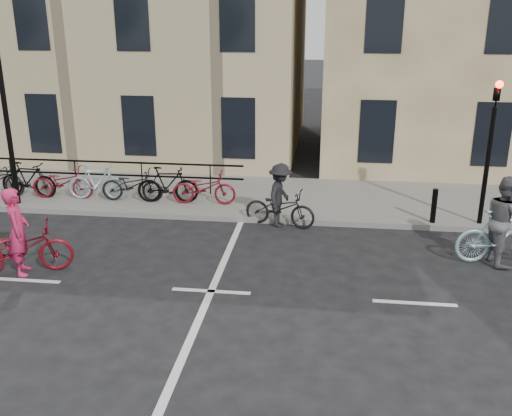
# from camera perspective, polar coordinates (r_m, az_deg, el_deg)

# --- Properties ---
(ground) EXTENTS (120.00, 120.00, 0.00)m
(ground) POSITION_cam_1_polar(r_m,az_deg,el_deg) (11.61, -4.51, -8.31)
(ground) COLOR black
(ground) RESTS_ON ground
(sidewalk) EXTENTS (46.00, 4.00, 0.15)m
(sidewalk) POSITION_cam_1_polar(r_m,az_deg,el_deg) (18.02, -13.24, 1.56)
(sidewalk) COLOR slate
(sidewalk) RESTS_ON ground
(building_west) EXTENTS (20.00, 10.00, 10.00)m
(building_west) POSITION_cam_1_polar(r_m,az_deg,el_deg) (25.66, -19.62, 17.58)
(building_west) COLOR tan
(building_west) RESTS_ON sidewalk
(traffic_light) EXTENTS (0.18, 0.30, 3.90)m
(traffic_light) POSITION_cam_1_polar(r_m,az_deg,el_deg) (15.26, 22.46, 6.74)
(traffic_light) COLOR black
(traffic_light) RESTS_ON sidewalk
(lamp_post) EXTENTS (0.36, 0.36, 5.28)m
(lamp_post) POSITION_cam_1_polar(r_m,az_deg,el_deg) (16.99, -24.09, 11.21)
(lamp_post) COLOR black
(lamp_post) RESTS_ON sidewalk
(bollard_east) EXTENTS (0.14, 0.14, 0.90)m
(bollard_east) POSITION_cam_1_polar(r_m,az_deg,el_deg) (15.36, 17.37, 0.21)
(bollard_east) COLOR black
(bollard_east) RESTS_ON sidewalk
(parked_bikes) EXTENTS (8.30, 1.23, 1.05)m
(parked_bikes) POSITION_cam_1_polar(r_m,az_deg,el_deg) (17.13, -15.56, 2.44)
(parked_bikes) COLOR black
(parked_bikes) RESTS_ON sidewalk
(cyclist_pink) EXTENTS (2.26, 1.49, 1.91)m
(cyclist_pink) POSITION_cam_1_polar(r_m,az_deg,el_deg) (13.09, -22.54, -3.38)
(cyclist_pink) COLOR maroon
(cyclist_pink) RESTS_ON ground
(cyclist_grey) EXTENTS (2.12, 1.06, 2.00)m
(cyclist_grey) POSITION_cam_1_polar(r_m,az_deg,el_deg) (13.67, 23.51, -1.91)
(cyclist_grey) COLOR #98BDC7
(cyclist_grey) RESTS_ON ground
(cyclist_dark) EXTENTS (1.98, 1.19, 1.68)m
(cyclist_dark) POSITION_cam_1_polar(r_m,az_deg,el_deg) (14.79, 2.42, 0.62)
(cyclist_dark) COLOR black
(cyclist_dark) RESTS_ON ground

